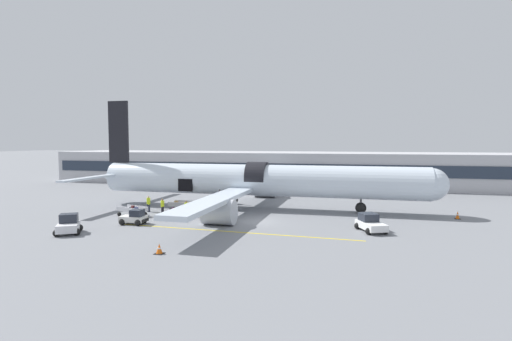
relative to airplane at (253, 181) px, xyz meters
name	(u,v)px	position (x,y,z in m)	size (l,w,h in m)	color
ground_plane	(257,221)	(2.22, -6.81, -3.09)	(500.00, 500.00, 0.00)	slate
apron_marking_line	(232,232)	(1.27, -11.50, -3.09)	(21.45, 1.11, 0.01)	yellow
terminal_strip	(304,168)	(2.22, 26.64, -0.30)	(89.56, 13.81, 5.58)	#B2B2B7
airplane	(253,181)	(0.00, 0.00, 0.00)	(39.46, 36.62, 12.32)	silver
baggage_tug_lead	(370,224)	(12.40, -8.38, -2.46)	(2.76, 3.53, 1.44)	white
baggage_tug_mid	(68,225)	(-11.43, -15.39, -2.43)	(2.67, 2.89, 1.57)	silver
baggage_tug_rear	(134,218)	(-8.25, -10.76, -2.53)	(2.45, 1.86, 1.34)	silver
baggage_cart_loading	(183,206)	(-6.95, -3.28, -2.56)	(3.44, 2.15, 1.04)	#999BA0
baggage_cart_queued	(133,211)	(-10.50, -7.33, -2.59)	(4.00, 2.40, 1.06)	silver
ground_crew_loader_a	(186,208)	(-5.18, -6.23, -2.26)	(0.55, 0.46, 1.59)	#1E2338
ground_crew_loader_b	(149,203)	(-10.24, -4.69, -2.19)	(0.54, 0.55, 1.72)	#1E2338
ground_crew_driver	(210,208)	(-2.85, -5.87, -2.18)	(0.47, 0.61, 1.74)	#1E2338
ground_crew_supervisor	(162,206)	(-8.20, -5.48, -2.26)	(0.38, 0.55, 1.59)	black
suitcase_on_tarmac_upright	(174,211)	(-6.76, -5.76, -2.73)	(0.47, 0.29, 0.85)	#721951
suitcase_on_tarmac_spare	(190,212)	(-5.33, -5.10, -2.83)	(0.53, 0.28, 0.64)	#2D2D33
safety_cone_nose	(458,215)	(20.73, -0.86, -2.74)	(0.50, 0.50, 0.76)	black
safety_cone_engine_left	(159,249)	(-1.44, -18.89, -2.77)	(0.61, 0.61, 0.69)	black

